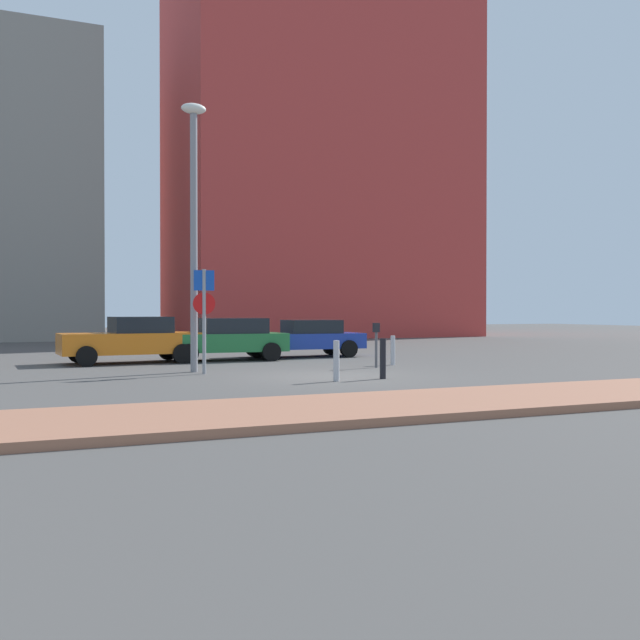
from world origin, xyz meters
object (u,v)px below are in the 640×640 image
at_px(parked_car_blue, 304,338).
at_px(parking_sign_post, 204,308).
at_px(parking_meter, 376,339).
at_px(traffic_bollard_mid, 393,350).
at_px(traffic_bollard_near, 336,361).
at_px(traffic_bollard_far, 383,359).
at_px(parked_car_green, 227,338).
at_px(street_lamp, 194,215).
at_px(parked_car_orange, 132,340).

xyz_separation_m(parked_car_blue, parking_sign_post, (-5.14, -5.62, 1.07)).
relative_size(parking_meter, traffic_bollard_mid, 1.45).
height_order(traffic_bollard_near, traffic_bollard_mid, traffic_bollard_near).
bearing_deg(traffic_bollard_far, traffic_bollard_near, -175.00).
bearing_deg(traffic_bollard_mid, parked_car_green, 136.26).
xyz_separation_m(parking_sign_post, traffic_bollard_near, (2.47, -3.23, -1.29)).
distance_m(street_lamp, traffic_bollard_far, 6.72).
xyz_separation_m(parking_meter, traffic_bollard_far, (-1.50, -3.22, -0.37)).
distance_m(traffic_bollard_near, traffic_bollard_far, 1.35).
distance_m(parked_car_green, street_lamp, 5.93).
xyz_separation_m(parked_car_green, traffic_bollard_mid, (4.26, -4.08, -0.30)).
distance_m(parked_car_green, parking_sign_post, 5.42).
bearing_deg(traffic_bollard_near, traffic_bollard_far, 5.00).
xyz_separation_m(parking_sign_post, street_lamp, (-0.11, 0.73, 2.59)).
relative_size(parking_meter, street_lamp, 0.18).
distance_m(parked_car_orange, parking_meter, 8.10).
height_order(street_lamp, traffic_bollard_mid, street_lamp).
bearing_deg(parking_meter, traffic_bollard_mid, 37.06).
height_order(parking_sign_post, traffic_bollard_near, parking_sign_post).
bearing_deg(parked_car_orange, traffic_bollard_near, -65.88).
bearing_deg(street_lamp, traffic_bollard_near, -56.98).
height_order(parked_car_blue, traffic_bollard_near, parked_car_blue).
height_order(parked_car_orange, street_lamp, street_lamp).
xyz_separation_m(parked_car_blue, traffic_bollard_near, (-2.68, -8.85, -0.22)).
relative_size(parking_sign_post, traffic_bollard_far, 2.78).
height_order(parked_car_blue, parking_sign_post, parking_sign_post).
height_order(parked_car_green, traffic_bollard_mid, parked_car_green).
height_order(parked_car_orange, parked_car_blue, parked_car_orange).
bearing_deg(parking_meter, traffic_bollard_far, -114.95).
bearing_deg(parked_car_green, street_lamp, -116.93).
height_order(parked_car_green, parking_sign_post, parking_sign_post).
bearing_deg(traffic_bollard_far, parked_car_blue, 81.30).
distance_m(parking_sign_post, street_lamp, 2.70).
distance_m(parked_car_blue, traffic_bollard_mid, 4.91).
relative_size(street_lamp, traffic_bollard_near, 7.55).
distance_m(parking_meter, traffic_bollard_far, 3.57).
distance_m(parked_car_green, parked_car_blue, 3.20).
bearing_deg(street_lamp, traffic_bollard_mid, 1.05).
bearing_deg(traffic_bollard_mid, parked_car_blue, 103.48).
xyz_separation_m(parked_car_orange, traffic_bollard_far, (5.00, -8.06, -0.26)).
distance_m(parked_car_orange, parked_car_blue, 6.37).
bearing_deg(traffic_bollard_far, parking_meter, 65.05).
distance_m(parked_car_orange, traffic_bollard_mid, 8.53).
bearing_deg(traffic_bollard_far, traffic_bollard_mid, 57.96).
bearing_deg(parked_car_orange, parking_meter, -36.65).
bearing_deg(street_lamp, parking_meter, -6.57).
bearing_deg(traffic_bollard_near, parking_meter, 49.62).
xyz_separation_m(parked_car_orange, parking_meter, (6.50, -4.84, 0.10)).
xyz_separation_m(parked_car_orange, traffic_bollard_near, (3.66, -8.17, -0.28)).
height_order(parking_meter, traffic_bollard_mid, parking_meter).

